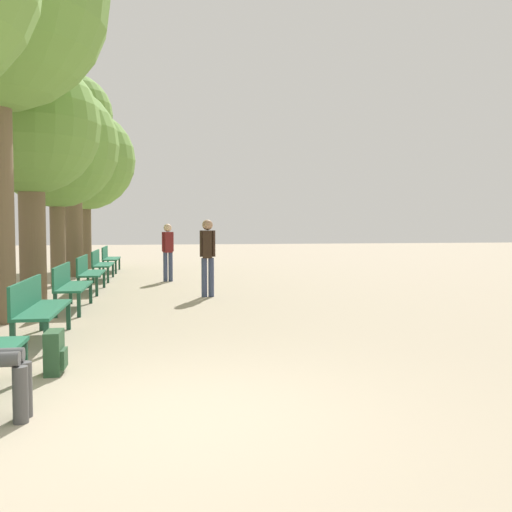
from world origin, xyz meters
The scene contains 13 objects.
ground_plane centered at (0.00, 0.00, 0.00)m, with size 80.00×80.00×0.00m, color tan.
bench_row_1 centered at (-1.50, 3.34, 0.50)m, with size 0.47×1.80×0.84m.
bench_row_2 centered at (-1.50, 6.20, 0.50)m, with size 0.47×1.80×0.84m.
bench_row_3 centered at (-1.50, 9.06, 0.50)m, with size 0.47×1.80×0.84m.
bench_row_4 centered at (-1.50, 11.92, 0.50)m, with size 0.47×1.80×0.84m.
bench_row_5 centered at (-1.50, 14.78, 0.50)m, with size 0.47×1.80×0.84m.
tree_row_2 centered at (-2.41, 7.57, 3.52)m, with size 2.79×2.79×4.99m.
tree_row_3 centered at (-2.41, 10.52, 3.54)m, with size 3.14×3.14×5.14m.
tree_row_4 centered at (-2.41, 13.29, 4.63)m, with size 2.42×2.42×6.07m.
tree_row_5 centered at (-2.41, 16.23, 3.81)m, with size 3.51×3.51×5.59m.
backpack centered at (-0.98, 1.61, 0.22)m, with size 0.20×0.37×0.45m.
pedestrian_near centered at (1.17, 7.71, 0.96)m, with size 0.34×0.26×1.68m.
pedestrian_mid centered at (0.37, 11.22, 0.91)m, with size 0.32×0.25×1.59m.
Camera 1 is at (0.11, -4.62, 1.58)m, focal length 40.00 mm.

